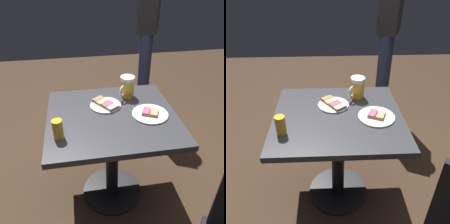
{
  "view_description": "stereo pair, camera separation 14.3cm",
  "coord_description": "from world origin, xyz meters",
  "views": [
    {
      "loc": [
        1.18,
        -0.2,
        1.51
      ],
      "look_at": [
        0.0,
        0.0,
        0.73
      ],
      "focal_mm": 37.67,
      "sensor_mm": 36.0,
      "label": 1
    },
    {
      "loc": [
        1.19,
        -0.05,
        1.51
      ],
      "look_at": [
        0.0,
        0.0,
        0.73
      ],
      "focal_mm": 37.67,
      "sensor_mm": 36.0,
      "label": 2
    }
  ],
  "objects": [
    {
      "name": "beer_mug",
      "position": [
        -0.21,
        0.14,
        0.78
      ],
      "size": [
        0.13,
        0.12,
        0.15
      ],
      "color": "gold",
      "rests_on": "cafe_table"
    },
    {
      "name": "cafe_table",
      "position": [
        0.0,
        0.0,
        0.56
      ],
      "size": [
        0.71,
        0.79,
        0.71
      ],
      "color": "black",
      "rests_on": "ground_plane"
    },
    {
      "name": "patron_standing",
      "position": [
        -1.07,
        0.53,
        1.0
      ],
      "size": [
        0.36,
        0.29,
        1.71
      ],
      "rotation": [
        0.0,
        0.0,
        -0.4
      ],
      "color": "navy",
      "rests_on": "ground_plane"
    },
    {
      "name": "beer_glass_small",
      "position": [
        0.17,
        -0.31,
        0.77
      ],
      "size": [
        0.06,
        0.06,
        0.11
      ],
      "primitive_type": "cylinder",
      "color": "gold",
      "rests_on": "cafe_table"
    },
    {
      "name": "ground_plane",
      "position": [
        0.0,
        0.0,
        0.0
      ],
      "size": [
        6.0,
        6.0,
        0.0
      ],
      "primitive_type": "plane",
      "color": "#382619"
    },
    {
      "name": "plate_far",
      "position": [
        0.04,
        0.23,
        0.72
      ],
      "size": [
        0.22,
        0.22,
        0.03
      ],
      "color": "white",
      "rests_on": "cafe_table"
    },
    {
      "name": "plate_near",
      "position": [
        -0.11,
        -0.03,
        0.72
      ],
      "size": [
        0.2,
        0.2,
        0.03
      ],
      "color": "white",
      "rests_on": "cafe_table"
    }
  ]
}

